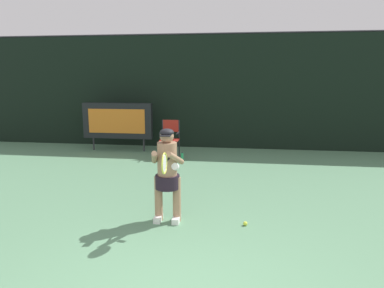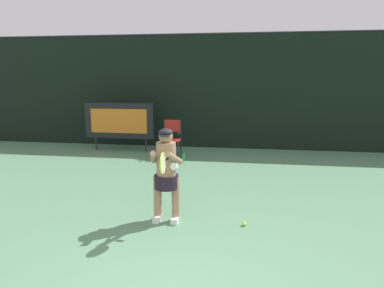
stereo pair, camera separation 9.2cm
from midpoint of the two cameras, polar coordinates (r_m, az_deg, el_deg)
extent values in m
cube|color=black|center=(11.51, 5.78, 8.25)|extent=(18.00, 0.12, 3.60)
cylinder|color=#38383D|center=(11.57, 5.96, 17.34)|extent=(18.00, 0.05, 0.05)
cube|color=black|center=(11.30, -11.32, 3.72)|extent=(2.20, 0.20, 1.10)
cube|color=orange|center=(11.20, -11.51, 3.65)|extent=(1.80, 0.01, 0.75)
cylinder|color=#2D2D33|center=(11.72, -14.98, 0.10)|extent=(0.05, 0.05, 0.40)
cylinder|color=#2D2D33|center=(11.16, -7.20, -0.15)|extent=(0.05, 0.05, 0.40)
cylinder|color=black|center=(9.98, -4.68, -1.05)|extent=(0.04, 0.04, 0.52)
cylinder|color=black|center=(9.88, -1.98, -1.14)|extent=(0.04, 0.04, 0.52)
cylinder|color=black|center=(10.37, -4.16, -0.60)|extent=(0.04, 0.04, 0.52)
cylinder|color=black|center=(10.27, -1.56, -0.68)|extent=(0.04, 0.04, 0.52)
cube|color=maroon|center=(10.07, -3.11, 0.67)|extent=(0.52, 0.44, 0.03)
cylinder|color=black|center=(10.27, -4.20, 2.36)|extent=(0.04, 0.04, 0.56)
cylinder|color=black|center=(10.18, -1.57, 2.30)|extent=(0.04, 0.04, 0.56)
cube|color=maroon|center=(10.21, -2.90, 2.94)|extent=(0.48, 0.02, 0.34)
cylinder|color=black|center=(10.09, -4.45, 1.85)|extent=(0.04, 0.44, 0.04)
cylinder|color=black|center=(9.99, -1.78, 1.79)|extent=(0.04, 0.44, 0.04)
cylinder|color=#238950|center=(9.75, -1.08, -2.15)|extent=(0.07, 0.07, 0.24)
cylinder|color=black|center=(9.72, -1.09, -1.39)|extent=(0.03, 0.03, 0.03)
cube|color=white|center=(5.90, -5.16, -11.82)|extent=(0.11, 0.26, 0.09)
cube|color=white|center=(5.84, -2.24, -12.04)|extent=(0.11, 0.26, 0.09)
cylinder|color=#A37A5B|center=(5.83, -5.09, -8.71)|extent=(0.13, 0.13, 0.74)
cylinder|color=#A37A5B|center=(5.77, -2.16, -8.89)|extent=(0.13, 0.13, 0.74)
cylinder|color=black|center=(5.71, -3.67, -6.05)|extent=(0.39, 0.39, 0.22)
cylinder|color=#A37A5B|center=(5.61, -3.71, -2.56)|extent=(0.31, 0.31, 0.56)
sphere|color=#A37A5B|center=(5.54, -3.76, 1.26)|extent=(0.22, 0.22, 0.22)
ellipsoid|color=black|center=(5.53, -3.77, 1.88)|extent=(0.22, 0.22, 0.12)
cube|color=black|center=(5.44, -3.99, 1.37)|extent=(0.17, 0.12, 0.02)
cylinder|color=#A37A5B|center=(5.48, -5.79, -2.13)|extent=(0.21, 0.51, 0.30)
cylinder|color=#A37A5B|center=(5.40, -2.40, -2.26)|extent=(0.21, 0.51, 0.30)
cylinder|color=white|center=(5.31, -2.43, -3.65)|extent=(0.13, 0.12, 0.12)
cylinder|color=black|center=(5.33, -3.48, -2.34)|extent=(0.03, 0.28, 0.03)
torus|color=#D1D745|center=(5.04, -4.21, -3.12)|extent=(0.02, 0.31, 0.31)
ellipsoid|color=silver|center=(5.04, -4.21, -3.12)|extent=(0.01, 0.26, 0.26)
sphere|color=#CCDB3D|center=(5.77, 8.87, -12.59)|extent=(0.07, 0.07, 0.07)
camera|label=1|loc=(0.05, -89.46, 0.10)|focal=33.12mm
camera|label=2|loc=(0.05, 90.54, -0.10)|focal=33.12mm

